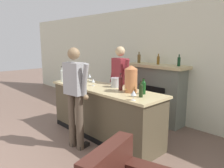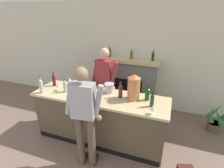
{
  "view_description": "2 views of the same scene",
  "coord_description": "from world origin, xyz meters",
  "px_view_note": "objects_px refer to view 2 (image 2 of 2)",
  "views": [
    {
      "loc": [
        3.43,
        0.06,
        1.89
      ],
      "look_at": [
        0.33,
        2.97,
        1.08
      ],
      "focal_mm": 35.0,
      "sensor_mm": 36.0,
      "label": 1
    },
    {
      "loc": [
        1.47,
        0.11,
        2.55
      ],
      "look_at": [
        0.44,
        2.99,
        1.22
      ],
      "focal_mm": 28.0,
      "sensor_mm": 36.0,
      "label": 2
    }
  ],
  "objects_px": {
    "wine_bottle_chardonnay_pale": "(147,94)",
    "wine_bottle_riesling_slim": "(152,100)",
    "potted_plant_corner": "(216,120)",
    "wine_glass_front_right": "(153,108)",
    "wine_glass_near_bucket": "(59,86)",
    "person_customer": "(84,116)",
    "wine_bottle_burgundy_dark": "(54,80)",
    "copper_dispenser": "(134,87)",
    "wine_glass_mid_counter": "(70,80)",
    "wine_bottle_merlot_tall": "(41,86)",
    "person_bartender": "(105,84)",
    "ice_bucket_steel": "(109,88)",
    "fireplace_stone": "(130,84)",
    "wine_bottle_rose_blush": "(65,86)",
    "wine_bottle_port_short": "(120,90)",
    "wine_glass_by_dispenser": "(85,90)"
  },
  "relations": [
    {
      "from": "wine_bottle_burgundy_dark",
      "to": "wine_glass_front_right",
      "type": "height_order",
      "value": "wine_bottle_burgundy_dark"
    },
    {
      "from": "person_customer",
      "to": "wine_glass_front_right",
      "type": "xyz_separation_m",
      "value": [
        1.0,
        0.4,
        0.12
      ]
    },
    {
      "from": "person_bartender",
      "to": "wine_glass_near_bucket",
      "type": "bearing_deg",
      "value": -139.59
    },
    {
      "from": "potted_plant_corner",
      "to": "wine_bottle_riesling_slim",
      "type": "height_order",
      "value": "wine_bottle_riesling_slim"
    },
    {
      "from": "wine_bottle_merlot_tall",
      "to": "wine_glass_front_right",
      "type": "distance_m",
      "value": 2.16
    },
    {
      "from": "wine_glass_by_dispenser",
      "to": "wine_bottle_merlot_tall",
      "type": "bearing_deg",
      "value": -165.0
    },
    {
      "from": "copper_dispenser",
      "to": "wine_bottle_port_short",
      "type": "relative_size",
      "value": 1.53
    },
    {
      "from": "person_customer",
      "to": "wine_bottle_rose_blush",
      "type": "relative_size",
      "value": 6.5
    },
    {
      "from": "copper_dispenser",
      "to": "wine_bottle_chardonnay_pale",
      "type": "relative_size",
      "value": 1.74
    },
    {
      "from": "wine_bottle_port_short",
      "to": "wine_glass_by_dispenser",
      "type": "height_order",
      "value": "wine_bottle_port_short"
    },
    {
      "from": "wine_glass_mid_counter",
      "to": "wine_bottle_merlot_tall",
      "type": "bearing_deg",
      "value": -117.39
    },
    {
      "from": "fireplace_stone",
      "to": "wine_glass_near_bucket",
      "type": "height_order",
      "value": "fireplace_stone"
    },
    {
      "from": "wine_bottle_chardonnay_pale",
      "to": "wine_bottle_riesling_slim",
      "type": "relative_size",
      "value": 1.01
    },
    {
      "from": "potted_plant_corner",
      "to": "wine_glass_front_right",
      "type": "relative_size",
      "value": 4.05
    },
    {
      "from": "ice_bucket_steel",
      "to": "wine_bottle_riesling_slim",
      "type": "relative_size",
      "value": 0.7
    },
    {
      "from": "ice_bucket_steel",
      "to": "wine_bottle_riesling_slim",
      "type": "height_order",
      "value": "wine_bottle_riesling_slim"
    },
    {
      "from": "wine_glass_front_right",
      "to": "wine_bottle_chardonnay_pale",
      "type": "bearing_deg",
      "value": 110.05
    },
    {
      "from": "wine_bottle_merlot_tall",
      "to": "wine_glass_mid_counter",
      "type": "height_order",
      "value": "wine_bottle_merlot_tall"
    },
    {
      "from": "wine_bottle_chardonnay_pale",
      "to": "wine_bottle_port_short",
      "type": "relative_size",
      "value": 0.88
    },
    {
      "from": "wine_bottle_merlot_tall",
      "to": "ice_bucket_steel",
      "type": "bearing_deg",
      "value": 20.69
    },
    {
      "from": "person_bartender",
      "to": "wine_glass_front_right",
      "type": "height_order",
      "value": "person_bartender"
    },
    {
      "from": "copper_dispenser",
      "to": "wine_bottle_burgundy_dark",
      "type": "xyz_separation_m",
      "value": [
        -1.74,
        0.02,
        -0.11
      ]
    },
    {
      "from": "wine_bottle_burgundy_dark",
      "to": "wine_bottle_riesling_slim",
      "type": "xyz_separation_m",
      "value": [
        2.1,
        -0.17,
        -0.01
      ]
    },
    {
      "from": "person_bartender",
      "to": "wine_bottle_rose_blush",
      "type": "height_order",
      "value": "person_bartender"
    },
    {
      "from": "wine_bottle_merlot_tall",
      "to": "fireplace_stone",
      "type": "bearing_deg",
      "value": 52.08
    },
    {
      "from": "wine_bottle_rose_blush",
      "to": "wine_bottle_burgundy_dark",
      "type": "bearing_deg",
      "value": 155.7
    },
    {
      "from": "copper_dispenser",
      "to": "wine_bottle_burgundy_dark",
      "type": "height_order",
      "value": "copper_dispenser"
    },
    {
      "from": "potted_plant_corner",
      "to": "wine_glass_mid_counter",
      "type": "bearing_deg",
      "value": -165.68
    },
    {
      "from": "ice_bucket_steel",
      "to": "wine_bottle_merlot_tall",
      "type": "xyz_separation_m",
      "value": [
        -1.24,
        -0.47,
        0.06
      ]
    },
    {
      "from": "ice_bucket_steel",
      "to": "wine_glass_front_right",
      "type": "height_order",
      "value": "ice_bucket_steel"
    },
    {
      "from": "person_bartender",
      "to": "wine_glass_near_bucket",
      "type": "distance_m",
      "value": 0.99
    },
    {
      "from": "wine_bottle_rose_blush",
      "to": "wine_glass_front_right",
      "type": "xyz_separation_m",
      "value": [
        1.75,
        -0.23,
        -0.02
      ]
    },
    {
      "from": "fireplace_stone",
      "to": "copper_dispenser",
      "type": "distance_m",
      "value": 1.54
    },
    {
      "from": "potted_plant_corner",
      "to": "wine_bottle_riesling_slim",
      "type": "xyz_separation_m",
      "value": [
        -1.31,
        -1.16,
        0.85
      ]
    },
    {
      "from": "wine_bottle_merlot_tall",
      "to": "wine_glass_near_bucket",
      "type": "height_order",
      "value": "wine_bottle_merlot_tall"
    },
    {
      "from": "wine_glass_front_right",
      "to": "wine_glass_near_bucket",
      "type": "height_order",
      "value": "wine_glass_front_right"
    },
    {
      "from": "wine_bottle_chardonnay_pale",
      "to": "wine_glass_front_right",
      "type": "relative_size",
      "value": 1.76
    },
    {
      "from": "copper_dispenser",
      "to": "ice_bucket_steel",
      "type": "relative_size",
      "value": 2.5
    },
    {
      "from": "fireplace_stone",
      "to": "person_customer",
      "type": "distance_m",
      "value": 2.2
    },
    {
      "from": "copper_dispenser",
      "to": "wine_bottle_burgundy_dark",
      "type": "bearing_deg",
      "value": 179.4
    },
    {
      "from": "copper_dispenser",
      "to": "wine_bottle_rose_blush",
      "type": "distance_m",
      "value": 1.36
    },
    {
      "from": "person_customer",
      "to": "wine_glass_by_dispenser",
      "type": "bearing_deg",
      "value": 116.22
    },
    {
      "from": "person_bartender",
      "to": "wine_bottle_riesling_slim",
      "type": "height_order",
      "value": "person_bartender"
    },
    {
      "from": "person_customer",
      "to": "wine_glass_front_right",
      "type": "relative_size",
      "value": 11.44
    },
    {
      "from": "wine_bottle_burgundy_dark",
      "to": "wine_bottle_riesling_slim",
      "type": "relative_size",
      "value": 1.08
    },
    {
      "from": "wine_bottle_riesling_slim",
      "to": "wine_glass_mid_counter",
      "type": "relative_size",
      "value": 1.77
    },
    {
      "from": "wine_glass_near_bucket",
      "to": "person_bartender",
      "type": "bearing_deg",
      "value": 40.41
    },
    {
      "from": "wine_bottle_burgundy_dark",
      "to": "wine_glass_near_bucket",
      "type": "distance_m",
      "value": 0.29
    },
    {
      "from": "potted_plant_corner",
      "to": "wine_bottle_rose_blush",
      "type": "bearing_deg",
      "value": -158.91
    },
    {
      "from": "ice_bucket_steel",
      "to": "wine_bottle_chardonnay_pale",
      "type": "distance_m",
      "value": 0.76
    }
  ]
}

